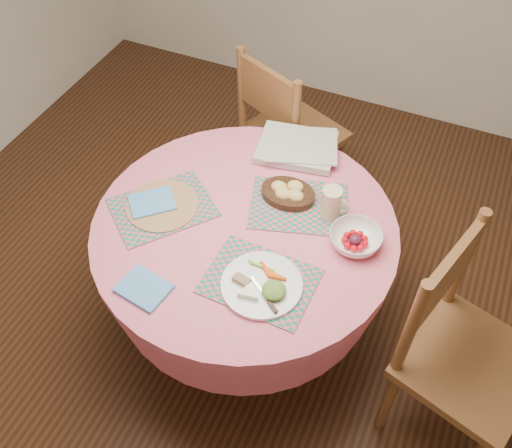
{
  "coord_description": "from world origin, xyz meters",
  "views": [
    {
      "loc": [
        0.65,
        -1.36,
        2.48
      ],
      "look_at": [
        0.05,
        0.0,
        0.78
      ],
      "focal_mm": 40.0,
      "sensor_mm": 36.0,
      "label": 1
    }
  ],
  "objects_px": {
    "wicker_trivet": "(162,206)",
    "dinner_plate": "(263,285)",
    "dining_table": "(245,255)",
    "chair_back": "(286,132)",
    "bread_bowl": "(288,192)",
    "latte_mug": "(332,203)",
    "chair_right": "(459,349)",
    "fruit_bowl": "(355,239)"
  },
  "relations": [
    {
      "from": "chair_back",
      "to": "wicker_trivet",
      "type": "xyz_separation_m",
      "value": [
        -0.2,
        -0.91,
        0.23
      ]
    },
    {
      "from": "wicker_trivet",
      "to": "dinner_plate",
      "type": "distance_m",
      "value": 0.58
    },
    {
      "from": "dinner_plate",
      "to": "wicker_trivet",
      "type": "bearing_deg",
      "value": 159.02
    },
    {
      "from": "wicker_trivet",
      "to": "latte_mug",
      "type": "bearing_deg",
      "value": 19.46
    },
    {
      "from": "wicker_trivet",
      "to": "bread_bowl",
      "type": "distance_m",
      "value": 0.52
    },
    {
      "from": "chair_right",
      "to": "bread_bowl",
      "type": "distance_m",
      "value": 0.9
    },
    {
      "from": "dining_table",
      "to": "bread_bowl",
      "type": "bearing_deg",
      "value": 63.91
    },
    {
      "from": "chair_back",
      "to": "wicker_trivet",
      "type": "bearing_deg",
      "value": 101.29
    },
    {
      "from": "wicker_trivet",
      "to": "fruit_bowl",
      "type": "height_order",
      "value": "fruit_bowl"
    },
    {
      "from": "dining_table",
      "to": "chair_back",
      "type": "distance_m",
      "value": 0.88
    },
    {
      "from": "dining_table",
      "to": "fruit_bowl",
      "type": "xyz_separation_m",
      "value": [
        0.43,
        0.08,
        0.23
      ]
    },
    {
      "from": "chair_back",
      "to": "fruit_bowl",
      "type": "height_order",
      "value": "chair_back"
    },
    {
      "from": "chair_back",
      "to": "wicker_trivet",
      "type": "height_order",
      "value": "chair_back"
    },
    {
      "from": "chair_right",
      "to": "bread_bowl",
      "type": "height_order",
      "value": "chair_right"
    },
    {
      "from": "dining_table",
      "to": "chair_right",
      "type": "xyz_separation_m",
      "value": [
        0.92,
        -0.08,
        -0.01
      ]
    },
    {
      "from": "dining_table",
      "to": "chair_right",
      "type": "height_order",
      "value": "chair_right"
    },
    {
      "from": "chair_back",
      "to": "dinner_plate",
      "type": "xyz_separation_m",
      "value": [
        0.34,
        -1.12,
        0.25
      ]
    },
    {
      "from": "dining_table",
      "to": "latte_mug",
      "type": "bearing_deg",
      "value": 31.93
    },
    {
      "from": "chair_back",
      "to": "bread_bowl",
      "type": "relative_size",
      "value": 4.35
    },
    {
      "from": "dinner_plate",
      "to": "latte_mug",
      "type": "bearing_deg",
      "value": 76.01
    },
    {
      "from": "dining_table",
      "to": "chair_back",
      "type": "xyz_separation_m",
      "value": [
        -0.16,
        0.87,
        -0.03
      ]
    },
    {
      "from": "dining_table",
      "to": "bread_bowl",
      "type": "relative_size",
      "value": 5.39
    },
    {
      "from": "dining_table",
      "to": "wicker_trivet",
      "type": "relative_size",
      "value": 4.13
    },
    {
      "from": "dining_table",
      "to": "bread_bowl",
      "type": "distance_m",
      "value": 0.33
    },
    {
      "from": "latte_mug",
      "to": "fruit_bowl",
      "type": "bearing_deg",
      "value": -36.97
    },
    {
      "from": "dinner_plate",
      "to": "bread_bowl",
      "type": "bearing_deg",
      "value": 100.41
    },
    {
      "from": "chair_right",
      "to": "latte_mug",
      "type": "relative_size",
      "value": 7.41
    },
    {
      "from": "dining_table",
      "to": "wicker_trivet",
      "type": "xyz_separation_m",
      "value": [
        -0.35,
        -0.04,
        0.2
      ]
    },
    {
      "from": "chair_right",
      "to": "dining_table",
      "type": "bearing_deg",
      "value": 102.08
    },
    {
      "from": "dining_table",
      "to": "fruit_bowl",
      "type": "bearing_deg",
      "value": 10.75
    },
    {
      "from": "dining_table",
      "to": "latte_mug",
      "type": "height_order",
      "value": "latte_mug"
    },
    {
      "from": "chair_back",
      "to": "chair_right",
      "type": "bearing_deg",
      "value": 162.48
    },
    {
      "from": "dining_table",
      "to": "latte_mug",
      "type": "relative_size",
      "value": 8.79
    },
    {
      "from": "chair_back",
      "to": "wicker_trivet",
      "type": "distance_m",
      "value": 0.96
    },
    {
      "from": "chair_right",
      "to": "dinner_plate",
      "type": "xyz_separation_m",
      "value": [
        -0.74,
        -0.18,
        0.22
      ]
    },
    {
      "from": "dining_table",
      "to": "dinner_plate",
      "type": "bearing_deg",
      "value": -53.35
    },
    {
      "from": "chair_back",
      "to": "dining_table",
      "type": "bearing_deg",
      "value": 123.78
    },
    {
      "from": "bread_bowl",
      "to": "fruit_bowl",
      "type": "relative_size",
      "value": 0.95
    },
    {
      "from": "dinner_plate",
      "to": "fruit_bowl",
      "type": "height_order",
      "value": "fruit_bowl"
    },
    {
      "from": "chair_back",
      "to": "dinner_plate",
      "type": "height_order",
      "value": "chair_back"
    },
    {
      "from": "dinner_plate",
      "to": "latte_mug",
      "type": "height_order",
      "value": "latte_mug"
    },
    {
      "from": "bread_bowl",
      "to": "chair_right",
      "type": "bearing_deg",
      "value": -19.26
    }
  ]
}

